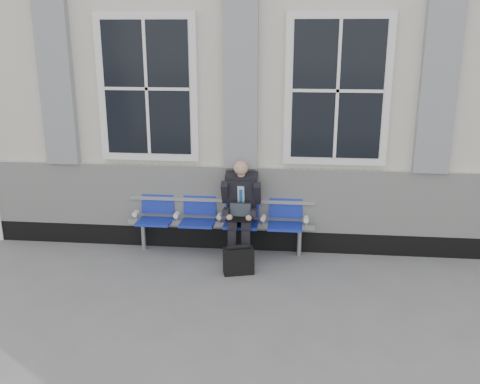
# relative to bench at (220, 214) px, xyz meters

# --- Properties ---
(ground) EXTENTS (70.00, 70.00, 0.00)m
(ground) POSITION_rel_bench_xyz_m (1.17, -1.32, -0.55)
(ground) COLOR slate
(ground) RESTS_ON ground
(station_building) EXTENTS (14.40, 4.40, 4.49)m
(station_building) POSITION_rel_bench_xyz_m (1.15, 2.15, 1.67)
(station_building) COLOR beige
(station_building) RESTS_ON ground
(bench) EXTENTS (2.60, 0.47, 0.91)m
(bench) POSITION_rel_bench_xyz_m (0.00, 0.00, 0.00)
(bench) COLOR #9EA0A3
(bench) RESTS_ON ground
(businessman) EXTENTS (0.53, 0.71, 1.35)m
(businessman) POSITION_rel_bench_xyz_m (0.30, -0.13, 0.19)
(businessman) COLOR black
(businessman) RESTS_ON ground
(briefcase) EXTENTS (0.41, 0.26, 0.39)m
(briefcase) POSITION_rel_bench_xyz_m (0.33, -0.69, -0.37)
(briefcase) COLOR black
(briefcase) RESTS_ON ground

